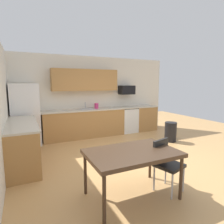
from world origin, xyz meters
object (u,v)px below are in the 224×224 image
object	(u,v)px
refrigerator	(26,115)
oven_range	(128,120)
kettle	(96,106)
dining_table	(132,155)
trash_bin	(171,132)
microwave	(127,90)
chair_near_table	(166,161)

from	to	relation	value
refrigerator	oven_range	world-z (taller)	refrigerator
kettle	dining_table	bearing A→B (deg)	-102.43
kettle	trash_bin	bearing A→B (deg)	-42.51
microwave	dining_table	size ratio (longest dim) A/B	0.39
chair_near_table	trash_bin	size ratio (longest dim) A/B	1.42
dining_table	refrigerator	bearing A→B (deg)	111.69
oven_range	chair_near_table	distance (m)	3.96
oven_range	dining_table	bearing A→B (deg)	-119.05
oven_range	trash_bin	bearing A→B (deg)	-69.42
oven_range	microwave	world-z (taller)	microwave
refrigerator	trash_bin	bearing A→B (deg)	-20.76
refrigerator	trash_bin	distance (m)	4.37
dining_table	chair_near_table	size ratio (longest dim) A/B	1.65
refrigerator	microwave	xyz separation A→B (m)	(3.44, 0.18, 0.66)
microwave	kettle	bearing A→B (deg)	-177.63
refrigerator	trash_bin	world-z (taller)	refrigerator
oven_range	dining_table	world-z (taller)	oven_range
trash_bin	oven_range	bearing A→B (deg)	110.58
dining_table	microwave	bearing A→B (deg)	61.60
dining_table	chair_near_table	world-z (taller)	chair_near_table
trash_bin	kettle	world-z (taller)	kettle
microwave	trash_bin	xyz separation A→B (m)	(0.61, -1.71, -1.25)
oven_range	microwave	xyz separation A→B (m)	(-0.00, 0.10, 1.10)
trash_bin	kettle	distance (m)	2.57
dining_table	trash_bin	distance (m)	3.34
dining_table	kettle	world-z (taller)	kettle
microwave	trash_bin	distance (m)	2.21
chair_near_table	dining_table	bearing A→B (deg)	174.66
microwave	chair_near_table	distance (m)	4.18
microwave	trash_bin	size ratio (longest dim) A/B	0.90
microwave	dining_table	world-z (taller)	microwave
refrigerator	trash_bin	size ratio (longest dim) A/B	2.98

